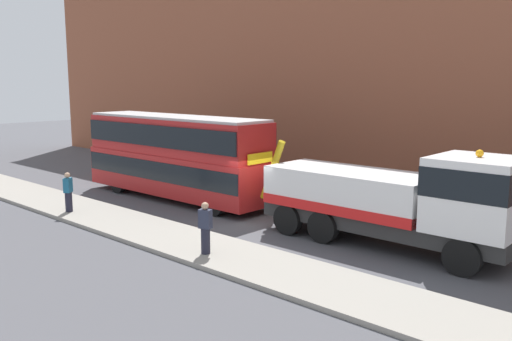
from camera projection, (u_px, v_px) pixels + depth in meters
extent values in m
plane|color=#4C4C51|center=(264.00, 222.00, 22.32)|extent=(120.00, 120.00, 0.00)
cube|color=gray|center=(186.00, 242.00, 19.25)|extent=(60.00, 2.80, 0.15)
cube|color=#935138|center=(379.00, 35.00, 27.28)|extent=(60.00, 1.20, 16.00)
cube|color=#2D2D2D|center=(382.00, 222.00, 19.01)|extent=(9.02, 2.30, 0.55)
cube|color=white|center=(477.00, 194.00, 16.67)|extent=(2.63, 2.63, 2.30)
cube|color=black|center=(478.00, 180.00, 16.59)|extent=(2.65, 2.65, 0.90)
cube|color=silver|center=(351.00, 189.00, 19.71)|extent=(6.13, 2.66, 1.40)
cube|color=red|center=(350.00, 203.00, 19.80)|extent=(6.13, 2.71, 0.36)
cylinder|color=#B79914|center=(273.00, 170.00, 22.11)|extent=(1.24, 0.29, 2.52)
sphere|color=orange|center=(480.00, 153.00, 16.46)|extent=(0.24, 0.24, 0.24)
cylinder|color=black|center=(489.00, 241.00, 17.69)|extent=(1.16, 0.35, 1.16)
cylinder|color=black|center=(463.00, 257.00, 16.06)|extent=(1.16, 0.35, 1.16)
cylinder|color=black|center=(356.00, 216.00, 20.99)|extent=(1.16, 0.35, 1.16)
cylinder|color=black|center=(323.00, 227.00, 19.37)|extent=(1.16, 0.35, 1.16)
cylinder|color=black|center=(322.00, 209.00, 22.05)|extent=(1.16, 0.35, 1.16)
cylinder|color=black|center=(288.00, 219.00, 20.42)|extent=(1.16, 0.35, 1.16)
cube|color=#AD1E1E|center=(175.00, 173.00, 26.49)|extent=(11.02, 2.61, 1.90)
cube|color=#AD1E1E|center=(175.00, 136.00, 26.19)|extent=(10.80, 2.51, 1.70)
cube|color=black|center=(175.00, 168.00, 26.45)|extent=(10.91, 2.66, 0.90)
cube|color=black|center=(174.00, 134.00, 26.18)|extent=(10.69, 2.66, 1.00)
cube|color=#B2B2B2|center=(174.00, 117.00, 26.04)|extent=(10.58, 2.41, 0.12)
cube|color=yellow|center=(260.00, 158.00, 22.64)|extent=(0.07, 1.50, 0.44)
cylinder|color=black|center=(249.00, 196.00, 24.83)|extent=(1.04, 0.31, 1.04)
cylinder|color=black|center=(215.00, 204.00, 23.25)|extent=(1.04, 0.31, 1.04)
cylinder|color=black|center=(152.00, 177.00, 29.58)|extent=(1.04, 0.31, 1.04)
cylinder|color=black|center=(118.00, 183.00, 28.00)|extent=(1.04, 0.31, 1.04)
cylinder|color=#232333|center=(69.00, 202.00, 23.37)|extent=(0.42, 0.42, 0.85)
cube|color=#1E6084|center=(68.00, 185.00, 23.25)|extent=(0.45, 0.48, 0.62)
sphere|color=tan|center=(67.00, 175.00, 23.18)|extent=(0.24, 0.24, 0.24)
cylinder|color=#232333|center=(206.00, 241.00, 17.71)|extent=(0.38, 0.38, 0.85)
cube|color=#2D3347|center=(205.00, 219.00, 17.59)|extent=(0.46, 0.37, 0.62)
sphere|color=tan|center=(205.00, 206.00, 17.52)|extent=(0.24, 0.24, 0.24)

